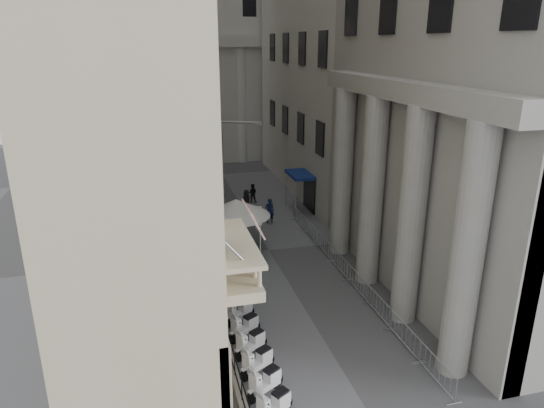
{
  "coord_description": "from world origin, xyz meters",
  "views": [
    {
      "loc": [
        -6.77,
        -8.01,
        12.44
      ],
      "look_at": [
        -0.86,
        15.02,
        4.5
      ],
      "focal_mm": 32.0,
      "sensor_mm": 36.0,
      "label": 1
    }
  ],
  "objects": [
    {
      "name": "blue_awning",
      "position": [
        4.15,
        26.0,
        0.0
      ],
      "size": [
        1.6,
        3.0,
        3.0
      ],
      "primitive_type": null,
      "color": "navy",
      "rests_on": "ground"
    },
    {
      "name": "barrier_6",
      "position": [
        3.18,
        20.43,
        0.0
      ],
      "size": [
        0.6,
        2.4,
        1.1
      ],
      "primitive_type": null,
      "color": "#A2A5AA",
      "rests_on": "ground"
    },
    {
      "name": "street_lamp",
      "position": [
        -2.22,
        20.87,
        4.74
      ],
      "size": [
        2.45,
        1.15,
        7.97
      ],
      "rotation": [
        0.0,
        0.0,
        -0.39
      ],
      "color": "gray",
      "rests_on": "ground"
    },
    {
      "name": "scooter_9",
      "position": [
        -3.32,
        15.28,
        0.0
      ],
      "size": [
        1.5,
        1.17,
        1.5
      ],
      "primitive_type": null,
      "rotation": [
        0.0,
        0.0,
        2.08
      ],
      "color": "silver",
      "rests_on": "ground"
    },
    {
      "name": "scooter_2",
      "position": [
        -3.32,
        6.42,
        0.0
      ],
      "size": [
        1.5,
        1.17,
        1.5
      ],
      "primitive_type": null,
      "rotation": [
        0.0,
        0.0,
        2.08
      ],
      "color": "silver",
      "rests_on": "ground"
    },
    {
      "name": "scooter_13",
      "position": [
        -3.32,
        20.35,
        0.0
      ],
      "size": [
        1.5,
        1.17,
        1.5
      ],
      "primitive_type": null,
      "rotation": [
        0.0,
        0.0,
        2.08
      ],
      "color": "silver",
      "rests_on": "ground"
    },
    {
      "name": "barrier_2",
      "position": [
        3.18,
        10.43,
        0.0
      ],
      "size": [
        0.6,
        2.4,
        1.1
      ],
      "primitive_type": null,
      "color": "#A2A5AA",
      "rests_on": "ground"
    },
    {
      "name": "barrier_3",
      "position": [
        3.18,
        12.93,
        0.0
      ],
      "size": [
        0.6,
        2.4,
        1.1
      ],
      "primitive_type": null,
      "color": "#A2A5AA",
      "rests_on": "ground"
    },
    {
      "name": "far_building",
      "position": [
        0.0,
        48.0,
        15.0
      ],
      "size": [
        22.0,
        10.0,
        30.0
      ],
      "primitive_type": "cube",
      "color": "#AFAEA6",
      "rests_on": "ground"
    },
    {
      "name": "scooter_4",
      "position": [
        -3.32,
        8.95,
        0.0
      ],
      "size": [
        1.5,
        1.17,
        1.5
      ],
      "primitive_type": null,
      "rotation": [
        0.0,
        0.0,
        2.08
      ],
      "color": "silver",
      "rests_on": "ground"
    },
    {
      "name": "scooter_15",
      "position": [
        -3.32,
        22.88,
        0.0
      ],
      "size": [
        1.5,
        1.17,
        1.5
      ],
      "primitive_type": null,
      "rotation": [
        0.0,
        0.0,
        2.08
      ],
      "color": "silver",
      "rests_on": "ground"
    },
    {
      "name": "scooter_8",
      "position": [
        -3.32,
        14.02,
        0.0
      ],
      "size": [
        1.5,
        1.17,
        1.5
      ],
      "primitive_type": null,
      "rotation": [
        0.0,
        0.0,
        2.08
      ],
      "color": "silver",
      "rests_on": "ground"
    },
    {
      "name": "barrier_4",
      "position": [
        3.18,
        15.43,
        0.0
      ],
      "size": [
        0.6,
        2.4,
        1.1
      ],
      "primitive_type": null,
      "color": "#A2A5AA",
      "rests_on": "ground"
    },
    {
      "name": "barrier_1",
      "position": [
        3.18,
        7.93,
        0.0
      ],
      "size": [
        0.6,
        2.4,
        1.1
      ],
      "primitive_type": null,
      "color": "#A2A5AA",
      "rests_on": "ground"
    },
    {
      "name": "pedestrian_a",
      "position": [
        1.25,
        23.94,
        0.93
      ],
      "size": [
        0.72,
        0.51,
        1.85
      ],
      "primitive_type": "imported",
      "rotation": [
        0.0,
        0.0,
        3.04
      ],
      "color": "#0C1433",
      "rests_on": "ground"
    },
    {
      "name": "scooter_6",
      "position": [
        -3.32,
        11.48,
        0.0
      ],
      "size": [
        1.5,
        1.17,
        1.5
      ],
      "primitive_type": null,
      "rotation": [
        0.0,
        0.0,
        2.08
      ],
      "color": "silver",
      "rests_on": "ground"
    },
    {
      "name": "pedestrian_b",
      "position": [
        1.06,
        28.93,
        0.78
      ],
      "size": [
        0.9,
        0.79,
        1.56
      ],
      "primitive_type": "imported",
      "rotation": [
        0.0,
        0.0,
        2.84
      ],
      "color": "black",
      "rests_on": "ground"
    },
    {
      "name": "scooter_14",
      "position": [
        -3.32,
        21.61,
        0.0
      ],
      "size": [
        1.5,
        1.17,
        1.5
      ],
      "primitive_type": null,
      "rotation": [
        0.0,
        0.0,
        2.08
      ],
      "color": "silver",
      "rests_on": "ground"
    },
    {
      "name": "scooter_7",
      "position": [
        -3.32,
        12.75,
        0.0
      ],
      "size": [
        1.5,
        1.17,
        1.5
      ],
      "primitive_type": null,
      "rotation": [
        0.0,
        0.0,
        2.08
      ],
      "color": "silver",
      "rests_on": "ground"
    },
    {
      "name": "scooter_5",
      "position": [
        -3.32,
        10.22,
        0.0
      ],
      "size": [
        1.5,
        1.17,
        1.5
      ],
      "primitive_type": null,
      "rotation": [
        0.0,
        0.0,
        2.08
      ],
      "color": "silver",
      "rests_on": "ground"
    },
    {
      "name": "scooter_12",
      "position": [
        -3.32,
        19.08,
        0.0
      ],
      "size": [
        1.5,
        1.17,
        1.5
      ],
      "primitive_type": null,
      "rotation": [
        0.0,
        0.0,
        2.08
      ],
      "color": "silver",
      "rests_on": "ground"
    },
    {
      "name": "barrier_7",
      "position": [
        3.18,
        22.93,
        0.0
      ],
      "size": [
        0.6,
        2.4,
        1.1
      ],
      "primitive_type": null,
      "color": "#A2A5AA",
      "rests_on": "ground"
    },
    {
      "name": "iron_fence",
      "position": [
        -4.3,
        18.0,
        0.0
      ],
      "size": [
        0.3,
        28.0,
        1.4
      ],
      "primitive_type": null,
      "color": "black",
      "rests_on": "ground"
    },
    {
      "name": "info_kiosk",
      "position": [
        -3.41,
        16.64,
        0.94
      ],
      "size": [
        0.31,
        0.88,
        1.85
      ],
      "rotation": [
        0.0,
        0.0,
        -0.03
      ],
      "color": "black",
      "rests_on": "ground"
    },
    {
      "name": "pedestrian_c",
      "position": [
        0.26,
        27.37,
        0.79
      ],
      "size": [
        0.92,
        0.85,
        1.57
      ],
      "primitive_type": "imported",
      "rotation": [
        0.0,
        0.0,
        3.74
      ],
      "color": "black",
      "rests_on": "ground"
    },
    {
      "name": "barrier_0",
      "position": [
        3.18,
        5.43,
        0.0
      ],
      "size": [
        0.6,
        2.4,
        1.1
      ],
      "primitive_type": null,
      "color": "#A2A5AA",
      "rests_on": "ground"
    },
    {
      "name": "scooter_3",
      "position": [
        -3.32,
        7.69,
        0.0
      ],
      "size": [
        1.5,
        1.17,
        1.5
      ],
      "primitive_type": null,
      "rotation": [
        0.0,
        0.0,
        2.08
      ],
      "color": "silver",
      "rests_on": "ground"
    },
    {
      "name": "security_tent",
      "position": [
        -2.24,
        20.0,
        2.85
      ],
      "size": [
        4.19,
        4.19,
        3.41
      ],
      "color": "silver",
      "rests_on": "ground"
    },
    {
      "name": "scooter_10",
      "position": [
        -3.32,
        16.55,
        0.0
      ],
      "size": [
        1.5,
        1.17,
        1.5
      ],
      "primitive_type": null,
      "rotation": [
        0.0,
        0.0,
        2.08
      ],
      "color": "silver",
      "rests_on": "ground"
    },
    {
      "name": "scooter_11",
      "position": [
        -3.32,
        17.81,
        0.0
      ],
      "size": [
        1.5,
        1.17,
        1.5
      ],
      "primitive_type": null,
      "rotation": [
        0.0,
        0.0,
        2.08
      ],
      "color": "silver",
      "rests_on": "ground"
    },
    {
      "name": "barrier_5",
      "position": [
        3.18,
        17.93,
        0.0
      ],
      "size": [
        0.6,
        2.4,
        1.1
      ],
      "primitive_type": null,
      "color": "#A2A5AA",
      "rests_on": "ground"
    }
  ]
}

